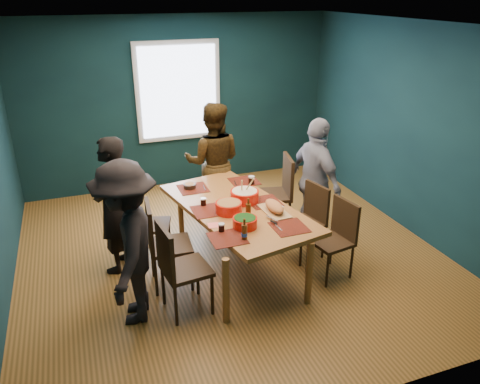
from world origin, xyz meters
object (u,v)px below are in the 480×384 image
object	(u,v)px
person_far_left	(113,206)
person_right	(315,181)
chair_right_mid	(310,215)
person_back	(213,162)
bowl_dumpling	(245,196)
chair_left_mid	(161,239)
person_near_left	(128,244)
dining_table	(237,212)
chair_left_near	(177,263)
chair_right_near	(337,233)
cutting_board	(274,208)
chair_left_far	(145,219)
bowl_herbs	(245,222)
chair_right_far	(279,188)
bowl_salad	(229,207)

from	to	relation	value
person_far_left	person_right	world-z (taller)	person_right
chair_right_mid	person_back	size ratio (longest dim) A/B	0.54
chair_right_mid	bowl_dumpling	xyz separation A→B (m)	(-0.79, 0.14, 0.32)
chair_left_mid	person_back	distance (m)	1.79
person_right	person_near_left	world-z (taller)	person_near_left
dining_table	person_back	bearing A→B (deg)	72.67
chair_right_mid	chair_left_near	bearing A→B (deg)	-174.87
chair_right_near	bowl_dumpling	bearing A→B (deg)	133.84
chair_left_near	person_back	size ratio (longest dim) A/B	0.59
chair_right_near	cutting_board	bearing A→B (deg)	148.36
person_far_left	person_near_left	distance (m)	0.98
chair_left_near	person_back	distance (m)	2.22
person_right	chair_left_far	bearing A→B (deg)	75.60
person_far_left	bowl_herbs	xyz separation A→B (m)	(1.23, -0.95, 0.04)
chair_left_near	person_back	world-z (taller)	person_back
chair_right_far	bowl_herbs	distance (m)	1.54
chair_left_mid	person_far_left	size ratio (longest dim) A/B	0.62
person_far_left	person_back	bearing A→B (deg)	146.03
person_far_left	bowl_herbs	world-z (taller)	person_far_left
chair_right_near	person_right	size ratio (longest dim) A/B	0.56
person_back	bowl_herbs	bearing A→B (deg)	103.93
dining_table	chair_right_mid	world-z (taller)	chair_right_mid
chair_left_near	person_far_left	size ratio (longest dim) A/B	0.62
chair_right_near	person_near_left	xyz separation A→B (m)	(-2.29, 0.01, 0.30)
dining_table	chair_left_mid	size ratio (longest dim) A/B	2.23
chair_right_far	chair_right_near	world-z (taller)	chair_right_far
bowl_salad	cutting_board	distance (m)	0.50
chair_right_far	person_far_left	world-z (taller)	person_far_left
person_far_left	cutting_board	world-z (taller)	person_far_left
person_far_left	bowl_dumpling	distance (m)	1.50
person_right	cutting_board	size ratio (longest dim) A/B	2.94
bowl_dumpling	chair_right_mid	bearing A→B (deg)	-10.02
bowl_dumpling	chair_left_near	bearing A→B (deg)	-143.62
chair_left_near	bowl_salad	distance (m)	0.92
bowl_dumpling	bowl_herbs	world-z (taller)	bowl_dumpling
chair_left_far	person_far_left	xyz separation A→B (m)	(-0.36, -0.11, 0.28)
bowl_herbs	chair_left_near	bearing A→B (deg)	-170.63
chair_left_near	chair_right_near	world-z (taller)	chair_left_near
person_right	cutting_board	distance (m)	1.01
chair_right_near	cutting_board	world-z (taller)	chair_right_near
chair_right_far	person_near_left	distance (m)	2.47
person_near_left	chair_left_mid	bearing A→B (deg)	152.87
chair_left_far	person_near_left	distance (m)	1.17
bowl_salad	bowl_dumpling	size ratio (longest dim) A/B	0.89
chair_right_mid	cutting_board	distance (m)	0.70
chair_left_far	bowl_dumpling	size ratio (longest dim) A/B	2.71
chair_right_mid	person_back	xyz separation A→B (m)	(-0.79, 1.39, 0.30)
chair_left_far	bowl_salad	xyz separation A→B (m)	(0.83, -0.67, 0.32)
chair_right_far	person_far_left	bearing A→B (deg)	-161.56
bowl_salad	chair_right_near	bearing A→B (deg)	-20.67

